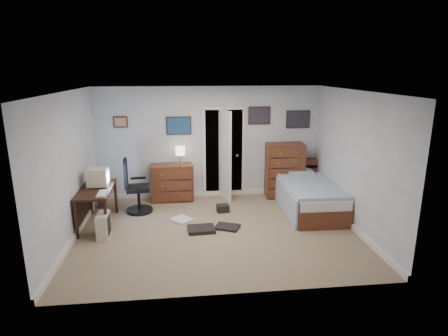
# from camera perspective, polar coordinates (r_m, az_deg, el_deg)

# --- Properties ---
(floor) EXTENTS (5.00, 4.00, 0.02)m
(floor) POSITION_cam_1_polar(r_m,az_deg,el_deg) (6.93, -1.08, -9.59)
(floor) COLOR gray
(floor) RESTS_ON ground
(computer_desk) EXTENTS (0.60, 1.25, 0.72)m
(computer_desk) POSITION_cam_1_polar(r_m,az_deg,el_deg) (7.39, -19.50, -4.21)
(computer_desk) COLOR black
(computer_desk) RESTS_ON floor
(crt_monitor) EXTENTS (0.38, 0.35, 0.34)m
(crt_monitor) POSITION_cam_1_polar(r_m,az_deg,el_deg) (7.41, -18.66, -1.31)
(crt_monitor) COLOR beige
(crt_monitor) RESTS_ON computer_desk
(keyboard) EXTENTS (0.15, 0.39, 0.02)m
(keyboard) POSITION_cam_1_polar(r_m,az_deg,el_deg) (6.95, -18.11, -3.73)
(keyboard) COLOR beige
(keyboard) RESTS_ON computer_desk
(pc_tower) EXTENTS (0.21, 0.41, 0.43)m
(pc_tower) POSITION_cam_1_polar(r_m,az_deg,el_deg) (6.94, -17.91, -8.28)
(pc_tower) COLOR beige
(pc_tower) RESTS_ON floor
(office_chair) EXTENTS (0.59, 0.59, 1.12)m
(office_chair) POSITION_cam_1_polar(r_m,az_deg,el_deg) (7.84, -13.36, -3.59)
(office_chair) COLOR black
(office_chair) RESTS_ON floor
(media_stack) EXTENTS (0.18, 0.18, 0.85)m
(media_stack) POSITION_cam_1_polar(r_m,az_deg,el_deg) (8.32, -18.23, -2.93)
(media_stack) COLOR maroon
(media_stack) RESTS_ON floor
(low_dresser) EXTENTS (0.94, 0.51, 0.82)m
(low_dresser) POSITION_cam_1_polar(r_m,az_deg,el_deg) (8.42, -7.90, -2.19)
(low_dresser) COLOR brown
(low_dresser) RESTS_ON floor
(table_lamp) EXTENTS (0.22, 0.22, 0.40)m
(table_lamp) POSITION_cam_1_polar(r_m,az_deg,el_deg) (8.24, -6.68, 2.51)
(table_lamp) COLOR gold
(table_lamp) RESTS_ON low_dresser
(doorway) EXTENTS (0.96, 1.12, 2.05)m
(doorway) POSITION_cam_1_polar(r_m,az_deg,el_deg) (8.80, -0.25, 2.69)
(doorway) COLOR black
(doorway) RESTS_ON floor
(tall_dresser) EXTENTS (0.87, 0.55, 1.24)m
(tall_dresser) POSITION_cam_1_polar(r_m,az_deg,el_deg) (8.65, 9.16, -0.34)
(tall_dresser) COLOR brown
(tall_dresser) RESTS_ON floor
(headboard_bookcase) EXTENTS (0.93, 0.25, 0.84)m
(headboard_bookcase) POSITION_cam_1_polar(r_m,az_deg,el_deg) (9.06, 14.16, -1.05)
(headboard_bookcase) COLOR brown
(headboard_bookcase) RESTS_ON floor
(bed) EXTENTS (1.13, 2.04, 0.66)m
(bed) POSITION_cam_1_polar(r_m,az_deg,el_deg) (7.94, 12.80, -4.21)
(bed) COLOR brown
(bed) RESTS_ON floor
(wall_posters) EXTENTS (4.38, 0.04, 0.60)m
(wall_posters) POSITION_cam_1_polar(r_m,az_deg,el_deg) (8.41, 1.48, 7.27)
(wall_posters) COLOR #331E11
(wall_posters) RESTS_ON floor
(floor_clutter) EXTENTS (1.35, 1.21, 0.15)m
(floor_clutter) POSITION_cam_1_polar(r_m,az_deg,el_deg) (7.20, -2.58, -8.19)
(floor_clutter) COLOR black
(floor_clutter) RESTS_ON floor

